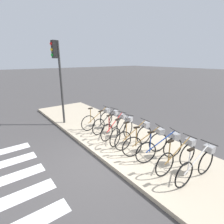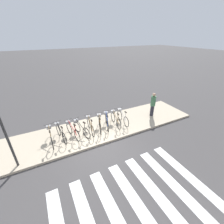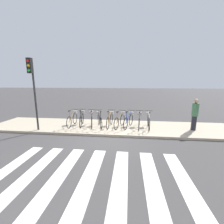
{
  "view_description": "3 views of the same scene",
  "coord_description": "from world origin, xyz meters",
  "px_view_note": "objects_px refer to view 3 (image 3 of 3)",
  "views": [
    {
      "loc": [
        4.03,
        -2.71,
        3.15
      ],
      "look_at": [
        -1.38,
        1.42,
        1.08
      ],
      "focal_mm": 28.0,
      "sensor_mm": 36.0,
      "label": 1
    },
    {
      "loc": [
        -2.28,
        -6.02,
        5.5
      ],
      "look_at": [
        1.48,
        1.36,
        1.12
      ],
      "focal_mm": 24.0,
      "sensor_mm": 36.0,
      "label": 2
    },
    {
      "loc": [
        1.11,
        -7.15,
        2.75
      ],
      "look_at": [
        0.19,
        0.97,
        1.1
      ],
      "focal_mm": 24.0,
      "sensor_mm": 36.0,
      "label": 3
    }
  ],
  "objects_px": {
    "parked_bicycle_1": "(82,118)",
    "parked_bicycle_6": "(129,120)",
    "parked_bicycle_0": "(73,118)",
    "traffic_light": "(32,80)",
    "parked_bicycle_4": "(110,119)",
    "parked_bicycle_3": "(100,119)",
    "parked_bicycle_5": "(120,120)",
    "parked_bicycle_2": "(92,119)",
    "parked_bicycle_7": "(139,120)",
    "parked_bicycle_8": "(149,120)",
    "pedestrian": "(195,114)"
  },
  "relations": [
    {
      "from": "parked_bicycle_1",
      "to": "parked_bicycle_6",
      "type": "height_order",
      "value": "same"
    },
    {
      "from": "parked_bicycle_0",
      "to": "traffic_light",
      "type": "relative_size",
      "value": 0.43
    },
    {
      "from": "parked_bicycle_4",
      "to": "parked_bicycle_3",
      "type": "bearing_deg",
      "value": -174.21
    },
    {
      "from": "parked_bicycle_3",
      "to": "parked_bicycle_5",
      "type": "relative_size",
      "value": 1.0
    },
    {
      "from": "parked_bicycle_4",
      "to": "traffic_light",
      "type": "distance_m",
      "value": 4.67
    },
    {
      "from": "traffic_light",
      "to": "parked_bicycle_2",
      "type": "bearing_deg",
      "value": 22.49
    },
    {
      "from": "parked_bicycle_1",
      "to": "parked_bicycle_7",
      "type": "bearing_deg",
      "value": -1.17
    },
    {
      "from": "parked_bicycle_1",
      "to": "parked_bicycle_2",
      "type": "relative_size",
      "value": 1.01
    },
    {
      "from": "parked_bicycle_0",
      "to": "parked_bicycle_8",
      "type": "height_order",
      "value": "same"
    },
    {
      "from": "parked_bicycle_4",
      "to": "pedestrian",
      "type": "distance_m",
      "value": 4.71
    },
    {
      "from": "parked_bicycle_7",
      "to": "parked_bicycle_5",
      "type": "bearing_deg",
      "value": -178.24
    },
    {
      "from": "parked_bicycle_5",
      "to": "parked_bicycle_8",
      "type": "relative_size",
      "value": 0.96
    },
    {
      "from": "parked_bicycle_6",
      "to": "parked_bicycle_7",
      "type": "distance_m",
      "value": 0.6
    },
    {
      "from": "parked_bicycle_4",
      "to": "parked_bicycle_6",
      "type": "distance_m",
      "value": 1.13
    },
    {
      "from": "traffic_light",
      "to": "parked_bicycle_6",
      "type": "bearing_deg",
      "value": 13.43
    },
    {
      "from": "parked_bicycle_7",
      "to": "parked_bicycle_8",
      "type": "relative_size",
      "value": 1.0
    },
    {
      "from": "parked_bicycle_3",
      "to": "traffic_light",
      "type": "relative_size",
      "value": 0.41
    },
    {
      "from": "parked_bicycle_7",
      "to": "parked_bicycle_3",
      "type": "bearing_deg",
      "value": -179.0
    },
    {
      "from": "parked_bicycle_5",
      "to": "parked_bicycle_7",
      "type": "xyz_separation_m",
      "value": [
        1.11,
        0.03,
        0.0
      ]
    },
    {
      "from": "parked_bicycle_1",
      "to": "parked_bicycle_0",
      "type": "bearing_deg",
      "value": -168.06
    },
    {
      "from": "parked_bicycle_0",
      "to": "parked_bicycle_6",
      "type": "relative_size",
      "value": 1.05
    },
    {
      "from": "parked_bicycle_5",
      "to": "parked_bicycle_7",
      "type": "distance_m",
      "value": 1.11
    },
    {
      "from": "parked_bicycle_7",
      "to": "traffic_light",
      "type": "height_order",
      "value": "traffic_light"
    },
    {
      "from": "parked_bicycle_1",
      "to": "parked_bicycle_3",
      "type": "xyz_separation_m",
      "value": [
        1.13,
        -0.11,
        0.0
      ]
    },
    {
      "from": "parked_bicycle_8",
      "to": "traffic_light",
      "type": "bearing_deg",
      "value": -169.22
    },
    {
      "from": "parked_bicycle_8",
      "to": "parked_bicycle_1",
      "type": "bearing_deg",
      "value": 179.13
    },
    {
      "from": "parked_bicycle_0",
      "to": "parked_bicycle_4",
      "type": "distance_m",
      "value": 2.28
    },
    {
      "from": "parked_bicycle_7",
      "to": "traffic_light",
      "type": "distance_m",
      "value": 6.18
    },
    {
      "from": "parked_bicycle_1",
      "to": "parked_bicycle_6",
      "type": "relative_size",
      "value": 1.03
    },
    {
      "from": "parked_bicycle_4",
      "to": "pedestrian",
      "type": "xyz_separation_m",
      "value": [
        4.68,
        -0.15,
        0.47
      ]
    },
    {
      "from": "parked_bicycle_8",
      "to": "pedestrian",
      "type": "relative_size",
      "value": 0.95
    },
    {
      "from": "parked_bicycle_3",
      "to": "parked_bicycle_1",
      "type": "bearing_deg",
      "value": 174.34
    },
    {
      "from": "parked_bicycle_0",
      "to": "parked_bicycle_3",
      "type": "relative_size",
      "value": 1.05
    },
    {
      "from": "parked_bicycle_8",
      "to": "parked_bicycle_3",
      "type": "bearing_deg",
      "value": -178.98
    },
    {
      "from": "parked_bicycle_5",
      "to": "parked_bicycle_7",
      "type": "bearing_deg",
      "value": 1.76
    },
    {
      "from": "parked_bicycle_3",
      "to": "parked_bicycle_6",
      "type": "xyz_separation_m",
      "value": [
        1.74,
        0.08,
        0.0
      ]
    },
    {
      "from": "parked_bicycle_4",
      "to": "parked_bicycle_7",
      "type": "xyz_separation_m",
      "value": [
        1.72,
        -0.02,
        0.0
      ]
    },
    {
      "from": "traffic_light",
      "to": "parked_bicycle_3",
      "type": "bearing_deg",
      "value": 18.85
    },
    {
      "from": "parked_bicycle_6",
      "to": "parked_bicycle_7",
      "type": "xyz_separation_m",
      "value": [
        0.6,
        -0.04,
        0.0
      ]
    },
    {
      "from": "parked_bicycle_1",
      "to": "pedestrian",
      "type": "height_order",
      "value": "pedestrian"
    },
    {
      "from": "parked_bicycle_3",
      "to": "parked_bicycle_8",
      "type": "xyz_separation_m",
      "value": [
        2.87,
        0.05,
        0.0
      ]
    },
    {
      "from": "parked_bicycle_8",
      "to": "parked_bicycle_2",
      "type": "bearing_deg",
      "value": -179.73
    },
    {
      "from": "parked_bicycle_4",
      "to": "parked_bicycle_6",
      "type": "height_order",
      "value": "same"
    },
    {
      "from": "parked_bicycle_6",
      "to": "parked_bicycle_7",
      "type": "bearing_deg",
      "value": -3.67
    },
    {
      "from": "parked_bicycle_6",
      "to": "pedestrian",
      "type": "height_order",
      "value": "pedestrian"
    },
    {
      "from": "parked_bicycle_0",
      "to": "pedestrian",
      "type": "relative_size",
      "value": 0.95
    },
    {
      "from": "parked_bicycle_0",
      "to": "parked_bicycle_5",
      "type": "bearing_deg",
      "value": 0.16
    },
    {
      "from": "parked_bicycle_7",
      "to": "parked_bicycle_4",
      "type": "bearing_deg",
      "value": 179.28
    },
    {
      "from": "parked_bicycle_3",
      "to": "parked_bicycle_6",
      "type": "distance_m",
      "value": 1.75
    },
    {
      "from": "parked_bicycle_1",
      "to": "parked_bicycle_3",
      "type": "relative_size",
      "value": 1.04
    }
  ]
}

